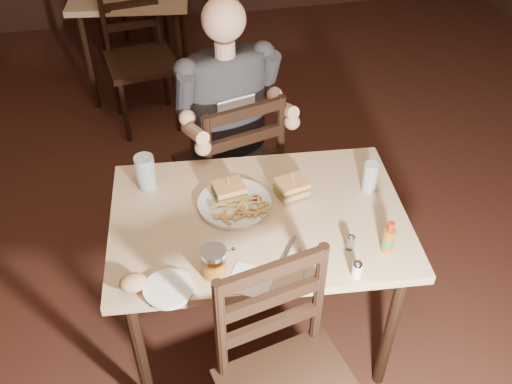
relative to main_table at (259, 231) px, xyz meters
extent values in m
plane|color=#32150F|center=(0.11, 0.17, -0.68)|extent=(7.00, 7.00, 0.00)
cube|color=tan|center=(0.00, 0.00, 0.07)|extent=(1.22, 0.87, 0.04)
cylinder|color=black|center=(-0.53, -0.26, -0.32)|extent=(0.05, 0.05, 0.73)
cylinder|color=black|center=(-0.47, 0.35, -0.32)|extent=(0.05, 0.05, 0.73)
cylinder|color=black|center=(0.47, -0.35, -0.32)|extent=(0.05, 0.05, 0.73)
cylinder|color=black|center=(0.53, 0.26, -0.32)|extent=(0.05, 0.05, 0.73)
cylinder|color=black|center=(-0.74, 2.21, -0.32)|extent=(0.04, 0.04, 0.73)
cylinder|color=black|center=(-0.65, 2.84, -0.32)|extent=(0.04, 0.04, 0.73)
cylinder|color=black|center=(-0.10, 2.12, -0.32)|extent=(0.04, 0.04, 0.73)
cylinder|color=black|center=(-0.02, 2.75, -0.32)|extent=(0.04, 0.04, 0.73)
cylinder|color=white|center=(-0.08, 0.08, 0.09)|extent=(0.31, 0.31, 0.02)
ellipsoid|color=maroon|center=(0.01, 0.08, 0.11)|extent=(0.04, 0.04, 0.01)
cylinder|color=silver|center=(-0.41, 0.27, 0.16)|extent=(0.09, 0.09, 0.15)
cylinder|color=silver|center=(0.47, 0.06, 0.15)|extent=(0.06, 0.06, 0.13)
cube|color=white|center=(-0.10, -0.32, 0.09)|extent=(0.20, 0.19, 0.00)
cube|color=silver|center=(0.10, -0.30, 0.09)|extent=(0.03, 0.19, 0.00)
cube|color=silver|center=(0.07, -0.21, 0.09)|extent=(0.10, 0.14, 0.00)
cylinder|color=white|center=(-0.38, -0.30, 0.09)|extent=(0.18, 0.18, 0.01)
ellipsoid|color=tan|center=(-0.49, -0.28, 0.13)|extent=(0.10, 0.09, 0.06)
camera|label=1|loc=(-0.35, -1.59, 1.61)|focal=40.00mm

